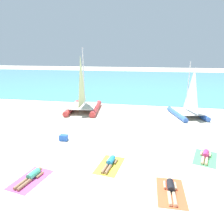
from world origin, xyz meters
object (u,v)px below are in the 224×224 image
Objects in this scene: towel_center_left at (110,165)px; towel_rightmost at (205,158)px; towel_leftmost at (31,179)px; sunbather_center_left at (110,162)px; cooler_box at (64,138)px; towel_center_right at (171,192)px; sunbather_leftmost at (31,176)px; sailboat_red at (83,102)px; sailboat_blue at (188,109)px; sunbather_center_right at (171,189)px; sunbather_rightmost at (206,155)px.

towel_rightmost is (4.89, 1.67, 0.00)m from towel_center_left.
sunbather_center_left is (3.24, 1.88, 0.13)m from towel_leftmost.
cooler_box is at bearing 153.35° from sunbather_center_left.
cooler_box reaches higher than sunbather_center_left.
towel_leftmost is 1.00× the size of towel_center_right.
sunbather_leftmost is at bearing -151.49° from towel_center_left.
cooler_box is at bearing 174.68° from towel_rightmost.
cooler_box is (-0.27, 4.26, 0.17)m from towel_leftmost.
sailboat_red is 9.56m from sailboat_blue.
towel_center_right is at bearing -62.51° from sailboat_red.
towel_center_right is (7.22, -10.76, -0.87)m from sailboat_red.
towel_leftmost is 1.00× the size of towel_center_left.
towel_leftmost is 1.21× the size of sunbather_center_left.
sailboat_blue is at bearing 38.24° from cooler_box.
sunbather_center_left is (-5.16, -9.22, -0.58)m from sailboat_blue.
towel_center_right is (6.05, 0.20, -0.13)m from sunbather_leftmost.
sailboat_blue is 13.87m from sunbather_leftmost.
sunbather_center_right is (6.06, 0.33, 0.13)m from towel_leftmost.
towel_center_left is (3.23, 1.81, 0.00)m from towel_leftmost.
towel_center_left is at bearing 151.57° from sunbather_center_right.
sunbather_leftmost is 8.84m from sunbather_rightmost.
towel_rightmost is at bearing -45.49° from sailboat_red.
sailboat_red is at bearing 106.31° from sunbather_leftmost.
sailboat_red is 1.23× the size of sailboat_blue.
sunbather_leftmost and sunbather_center_right have the same top height.
sunbather_center_left reaches higher than towel_center_right.
sunbather_center_right is at bearing -123.09° from towel_rightmost.
towel_center_left is 3.80× the size of cooler_box.
sunbather_leftmost is at bearing -90.28° from sailboat_red.
sunbather_center_left reaches higher than towel_rightmost.
sailboat_red is 11.11m from towel_leftmost.
sunbather_center_left is at bearing -34.18° from cooler_box.
towel_rightmost is at bearing 56.11° from sunbather_center_right.
cooler_box is (-8.41, 0.72, 0.05)m from sunbather_rightmost.
sailboat_red is 3.09× the size of towel_center_right.
sunbather_center_right is 3.12× the size of cooler_box.
sunbather_rightmost is at bearing -45.19° from sailboat_red.
sailboat_red reaches higher than sunbather_rightmost.
sailboat_red is 11.95m from sunbather_rightmost.
cooler_box is at bearing 104.08° from sunbather_leftmost.
sunbather_leftmost is 3.13× the size of cooler_box.
sailboat_red is at bearing 96.01° from towel_leftmost.
sailboat_red is 3.09× the size of towel_center_left.
sunbather_center_left is at bearing 150.45° from sunbather_center_right.
towel_center_left is 1.00× the size of towel_center_right.
towel_center_left is 0.14m from sunbather_center_left.
towel_center_right is at bearing -122.53° from towel_rightmost.
towel_center_left is 5.21m from sunbather_rightmost.
sunbather_center_right is (2.82, -1.55, 0.00)m from sunbather_center_left.
sunbather_leftmost reaches higher than towel_center_left.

